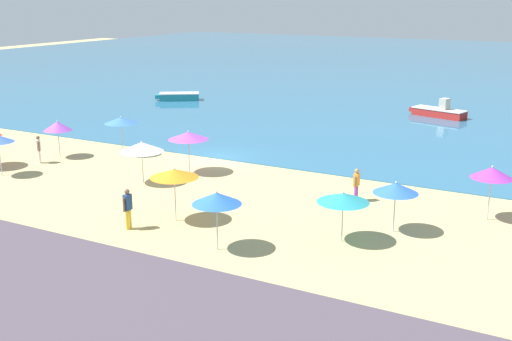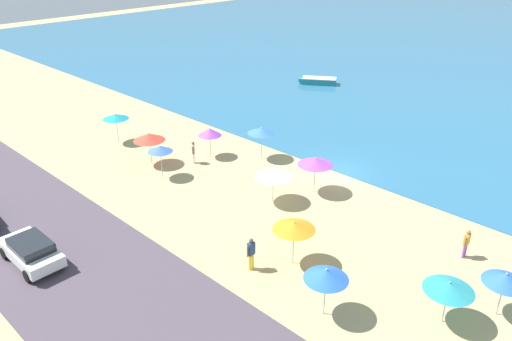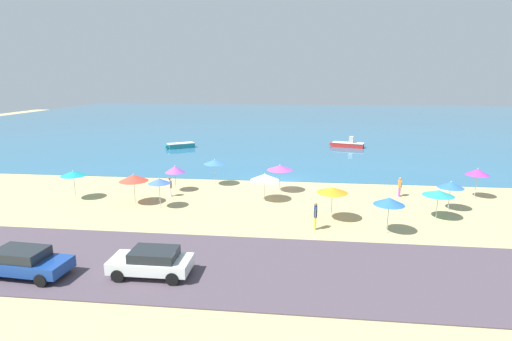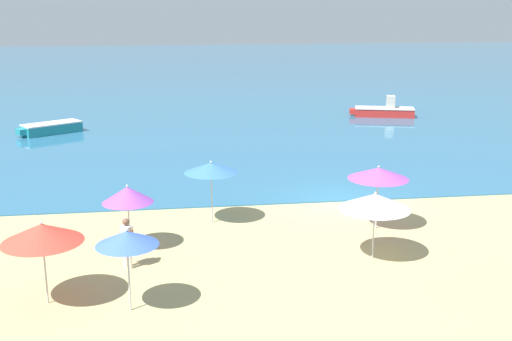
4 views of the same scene
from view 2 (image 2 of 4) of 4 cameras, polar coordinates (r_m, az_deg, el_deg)
ground_plane at (r=35.19m, az=9.47°, el=-0.29°), size 160.00×160.00×0.00m
coastal_road at (r=24.61m, az=-16.16°, el=-13.59°), size 80.00×8.00×0.06m
beach_umbrella_0 at (r=22.73m, az=21.20°, el=-12.26°), size 2.13×2.13×2.14m
beach_umbrella_1 at (r=24.02m, az=26.63°, el=-10.98°), size 1.90×1.90×2.23m
beach_umbrella_2 at (r=21.70m, az=8.04°, el=-11.68°), size 1.95×1.95×2.43m
beach_umbrella_3 at (r=33.89m, az=-10.91°, el=2.45°), size 1.70×1.70×2.37m
beach_umbrella_4 at (r=40.65m, az=-15.75°, el=5.95°), size 2.02×2.02×2.40m
beach_umbrella_5 at (r=30.25m, az=1.97°, el=-0.30°), size 2.33×2.33×2.28m
beach_umbrella_7 at (r=31.56m, az=6.81°, el=1.02°), size 2.25×2.25×2.41m
beach_umbrella_8 at (r=24.59m, az=4.37°, el=-6.34°), size 2.14×2.14×2.45m
beach_umbrella_9 at (r=36.15m, az=0.64°, el=4.56°), size 2.04×2.04×2.44m
beach_umbrella_10 at (r=36.72m, az=-5.31°, el=4.41°), size 1.73×1.73×2.30m
beach_umbrella_11 at (r=36.08m, az=-12.12°, el=3.77°), size 2.24×2.24×2.42m
bather_0 at (r=36.14m, az=-7.17°, el=2.21°), size 0.46×0.40×1.66m
bather_1 at (r=24.75m, az=-0.56°, el=-9.30°), size 0.23×0.57×1.80m
bather_2 at (r=27.79m, az=22.91°, el=-7.54°), size 0.22×0.57×1.63m
parked_car_2 at (r=27.62m, az=-24.32°, el=-8.34°), size 3.99×1.90×1.37m
skiff_nearshore at (r=55.95m, az=7.17°, el=10.13°), size 4.00×3.21×0.69m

